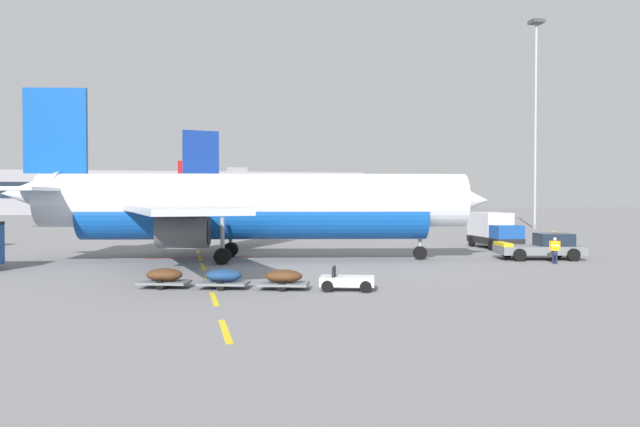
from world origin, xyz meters
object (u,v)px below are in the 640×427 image
(airliner_mid_left, at_px, (302,200))
(airliner_far_center, at_px, (135,202))
(pushback_tug, at_px, (542,247))
(ground_crew_worker, at_px, (555,249))
(catering_truck, at_px, (493,230))
(baggage_train, at_px, (254,278))
(apron_light_mast_far, at_px, (536,102))
(airliner_foreground, at_px, (247,205))

(airliner_mid_left, xyz_separation_m, airliner_far_center, (-24.50, 42.81, -0.50))
(pushback_tug, distance_m, ground_crew_worker, 3.09)
(catering_truck, height_order, baggage_train, catering_truck)
(pushback_tug, distance_m, apron_light_mast_far, 50.83)
(airliner_mid_left, relative_size, catering_truck, 5.03)
(baggage_train, distance_m, apron_light_mast_far, 71.78)
(pushback_tug, distance_m, airliner_far_center, 92.72)
(pushback_tug, distance_m, airliner_mid_left, 44.55)
(airliner_mid_left, bearing_deg, airliner_foreground, -106.24)
(airliner_mid_left, bearing_deg, catering_truck, -71.70)
(airliner_mid_left, bearing_deg, ground_crew_worker, -79.38)
(pushback_tug, xyz_separation_m, baggage_train, (-22.19, -10.66, -0.37))
(catering_truck, bearing_deg, airliner_foreground, -164.29)
(baggage_train, xyz_separation_m, apron_light_mast_far, (46.26, 51.99, 17.57))
(airliner_foreground, bearing_deg, catering_truck, 15.71)
(airliner_far_center, relative_size, catering_truck, 4.03)
(catering_truck, bearing_deg, pushback_tug, -97.94)
(airliner_far_center, xyz_separation_m, catering_truck, (35.48, -76.01, -2.00))
(airliner_far_center, relative_size, baggage_train, 2.51)
(airliner_foreground, height_order, baggage_train, airliner_foreground)
(catering_truck, height_order, apron_light_mast_far, apron_light_mast_far)
(airliner_foreground, distance_m, ground_crew_worker, 21.52)
(baggage_train, relative_size, apron_light_mast_far, 0.39)
(ground_crew_worker, height_order, apron_light_mast_far, apron_light_mast_far)
(baggage_train, bearing_deg, ground_crew_worker, 19.85)
(airliner_mid_left, height_order, baggage_train, airliner_mid_left)
(ground_crew_worker, bearing_deg, catering_truck, 80.13)
(airliner_foreground, bearing_deg, baggage_train, -94.42)
(airliner_foreground, xyz_separation_m, airliner_far_center, (-12.99, 82.34, -0.30))
(airliner_mid_left, xyz_separation_m, ground_crew_worker, (8.69, -46.35, -3.11))
(airliner_far_center, bearing_deg, ground_crew_worker, -69.58)
(airliner_mid_left, height_order, ground_crew_worker, airliner_mid_left)
(apron_light_mast_far, bearing_deg, pushback_tug, -120.21)
(apron_light_mast_far, bearing_deg, airliner_foreground, -140.30)
(pushback_tug, height_order, apron_light_mast_far, apron_light_mast_far)
(ground_crew_worker, xyz_separation_m, apron_light_mast_far, (24.93, 44.30, 17.07))
(airliner_far_center, bearing_deg, baggage_train, -83.01)
(airliner_foreground, height_order, pushback_tug, airliner_foreground)
(airliner_far_center, bearing_deg, airliner_mid_left, -60.22)
(pushback_tug, relative_size, apron_light_mast_far, 0.22)
(pushback_tug, xyz_separation_m, ground_crew_worker, (-0.87, -2.96, 0.13))
(airliner_foreground, xyz_separation_m, apron_light_mast_far, (45.14, 37.48, 14.15))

